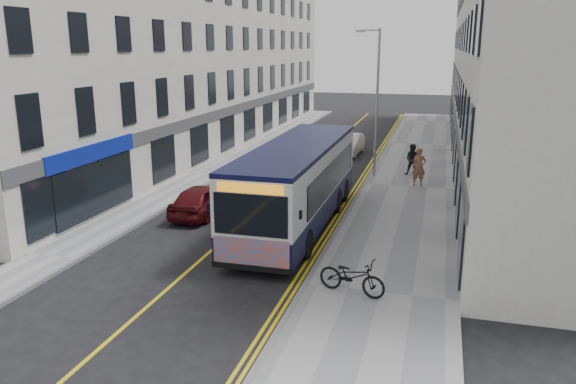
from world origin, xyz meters
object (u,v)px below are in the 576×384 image
Objects in this scene: city_bus at (298,182)px; car_white at (349,144)px; bicycle at (352,276)px; streetlamp at (376,98)px; pedestrian_near at (419,167)px; pedestrian_far at (413,160)px; car_maroon at (202,200)px.

city_bus is 2.76× the size of car_white.
city_bus is at bearing 42.66° from bicycle.
streetlamp is 3.89× the size of bicycle.
streetlamp is at bearing 128.97° from pedestrian_near.
city_bus is 8.88m from pedestrian_near.
pedestrian_near reaches higher than car_white.
pedestrian_near is 1.12× the size of pedestrian_far.
pedestrian_far is (0.83, 16.15, 0.33)m from bicycle.
pedestrian_near is 0.47× the size of car_white.
car_white is (-0.46, 15.73, -1.15)m from city_bus.
streetlamp reaches higher than car_maroon.
bicycle is 16.18m from pedestrian_far.
pedestrian_near reaches higher than car_maroon.
city_bus reaches higher than bicycle.
car_maroon is (-8.77, -7.34, -0.41)m from pedestrian_near.
streetlamp is 1.91× the size of car_white.
car_maroon is at bearing -101.38° from car_white.
pedestrian_near is (4.46, 7.65, -0.74)m from city_bus.
pedestrian_far reaches higher than car_white.
city_bus reaches higher than pedestrian_far.
car_maroon is at bearing 64.53° from bicycle.
streetlamp is 16.04m from bicycle.
car_maroon is (-7.51, 6.44, 0.03)m from bicycle.
streetlamp is at bearing 78.54° from city_bus.
city_bus is at bearing -101.46° from streetlamp.
pedestrian_near is (2.55, -1.77, -3.28)m from streetlamp.
bicycle is at bearing -85.26° from streetlamp.
pedestrian_far reaches higher than bicycle.
bicycle is at bearing -86.43° from pedestrian_far.
streetlamp reaches higher than bicycle.
city_bus is at bearing -136.44° from pedestrian_near.
pedestrian_far is 7.26m from car_white.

